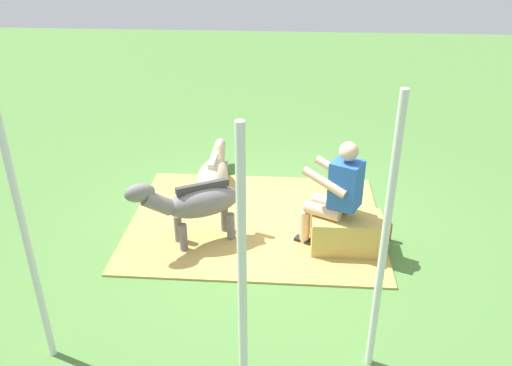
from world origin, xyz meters
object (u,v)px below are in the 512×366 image
(person_seated, at_px, (335,191))
(pony_lying, at_px, (214,173))
(tent_pole_mid, at_px, (242,296))
(tent_pole_left, at_px, (384,244))
(soda_bottle, at_px, (389,231))
(pony_standing, at_px, (195,203))
(hay_bale, at_px, (346,234))
(tent_pole_right, at_px, (26,237))

(person_seated, distance_m, pony_lying, 2.14)
(person_seated, distance_m, tent_pole_mid, 2.53)
(person_seated, height_order, tent_pole_mid, tent_pole_mid)
(pony_lying, height_order, tent_pole_mid, tent_pole_mid)
(tent_pole_left, bearing_deg, soda_bottle, -103.21)
(tent_pole_left, bearing_deg, person_seated, -82.85)
(pony_lying, bearing_deg, pony_standing, 90.76)
(soda_bottle, bearing_deg, person_seated, 14.21)
(pony_standing, relative_size, soda_bottle, 4.45)
(pony_lying, distance_m, tent_pole_left, 3.70)
(pony_standing, bearing_deg, tent_pole_left, 135.99)
(pony_lying, bearing_deg, tent_pole_mid, 101.49)
(hay_bale, relative_size, person_seated, 0.59)
(hay_bale, height_order, person_seated, person_seated)
(tent_pole_left, bearing_deg, pony_lying, -60.67)
(pony_standing, bearing_deg, pony_lying, -89.24)
(hay_bale, xyz_separation_m, tent_pole_mid, (0.92, 2.32, 0.97))
(tent_pole_mid, bearing_deg, person_seated, -107.99)
(hay_bale, distance_m, tent_pole_left, 1.92)
(pony_standing, height_order, tent_pole_right, tent_pole_right)
(pony_lying, xyz_separation_m, tent_pole_mid, (-0.77, 3.77, 0.99))
(soda_bottle, bearing_deg, hay_bale, 22.96)
(person_seated, height_order, tent_pole_right, tent_pole_right)
(pony_standing, distance_m, pony_lying, 1.48)
(pony_lying, relative_size, soda_bottle, 4.82)
(hay_bale, relative_size, tent_pole_mid, 0.33)
(soda_bottle, xyz_separation_m, tent_pole_right, (3.11, 1.97, 1.04))
(hay_bale, bearing_deg, soda_bottle, -157.04)
(pony_standing, height_order, tent_pole_left, tent_pole_left)
(pony_lying, height_order, soda_bottle, pony_lying)
(hay_bale, distance_m, pony_standing, 1.69)
(person_seated, xyz_separation_m, tent_pole_right, (2.46, 1.80, 0.48))
(hay_bale, relative_size, tent_pole_left, 0.33)
(person_seated, relative_size, tent_pole_mid, 0.55)
(hay_bale, bearing_deg, tent_pole_left, 92.29)
(tent_pole_left, height_order, tent_pole_right, same)
(soda_bottle, height_order, tent_pole_left, tent_pole_left)
(pony_standing, bearing_deg, soda_bottle, -174.62)
(pony_standing, relative_size, tent_pole_mid, 0.52)
(hay_bale, bearing_deg, pony_standing, -0.36)
(tent_pole_right, height_order, tent_pole_mid, same)
(tent_pole_left, relative_size, tent_pole_right, 1.00)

